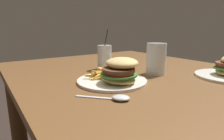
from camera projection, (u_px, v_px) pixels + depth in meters
dining_table at (151, 105)px, 0.85m from camera, size 1.52×1.06×0.74m
meal_plate_near at (116, 74)px, 0.71m from camera, size 0.27×0.27×0.11m
beer_glass at (156, 60)px, 0.85m from camera, size 0.09×0.09×0.14m
juice_glass at (105, 58)px, 0.95m from camera, size 0.07×0.07×0.20m
spoon at (118, 98)px, 0.55m from camera, size 0.14×0.13×0.01m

